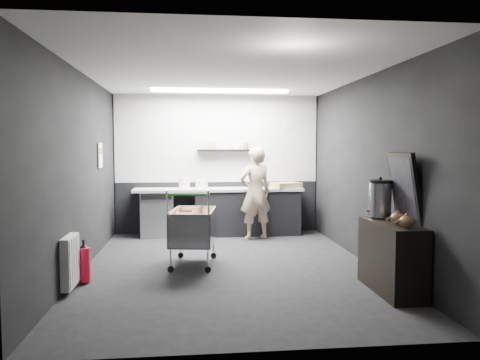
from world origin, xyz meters
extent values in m
plane|color=black|center=(0.00, 0.00, 0.00)|extent=(5.50, 5.50, 0.00)
plane|color=white|center=(0.00, 0.00, 2.70)|extent=(5.50, 5.50, 0.00)
plane|color=black|center=(0.00, 2.75, 1.35)|extent=(5.50, 0.00, 5.50)
plane|color=black|center=(0.00, -2.75, 1.35)|extent=(5.50, 0.00, 5.50)
plane|color=black|center=(-2.00, 0.00, 1.35)|extent=(0.00, 5.50, 5.50)
plane|color=black|center=(2.00, 0.00, 1.35)|extent=(0.00, 5.50, 5.50)
cube|color=#B1B1AD|center=(0.00, 2.73, 1.85)|extent=(3.95, 0.02, 1.70)
cube|color=black|center=(0.00, 2.73, 0.50)|extent=(3.95, 0.02, 1.00)
cube|color=black|center=(0.20, 2.62, 1.62)|extent=(1.20, 0.22, 0.04)
cylinder|color=silver|center=(1.40, 2.72, 2.15)|extent=(0.20, 0.03, 0.20)
cube|color=white|center=(-1.98, 1.30, 1.55)|extent=(0.02, 0.30, 0.40)
cube|color=red|center=(-1.98, 1.30, 1.62)|extent=(0.02, 0.22, 0.10)
cube|color=silver|center=(-1.94, -0.90, 0.35)|extent=(0.10, 0.50, 0.60)
cube|color=white|center=(0.00, 1.85, 2.67)|extent=(2.40, 0.20, 0.04)
cube|color=black|center=(0.55, 2.42, 0.42)|extent=(2.00, 0.56, 0.85)
cube|color=#B6B6B1|center=(0.00, 2.42, 0.88)|extent=(3.20, 0.60, 0.05)
cube|color=#9EA0A5|center=(-1.15, 2.42, 0.42)|extent=(0.60, 0.58, 0.85)
cube|color=black|center=(-1.15, 2.12, 0.78)|extent=(0.56, 0.02, 0.10)
imported|color=beige|center=(0.65, 1.97, 0.85)|extent=(0.70, 0.56, 1.69)
cube|color=silver|center=(-0.50, 0.17, 0.33)|extent=(0.71, 0.97, 0.02)
cube|color=silver|center=(-0.78, 0.17, 0.56)|extent=(0.15, 0.89, 0.48)
cube|color=silver|center=(-0.22, 0.17, 0.56)|extent=(0.15, 0.89, 0.48)
cube|color=silver|center=(-0.50, -0.27, 0.56)|extent=(0.58, 0.10, 0.48)
cube|color=silver|center=(-0.50, 0.61, 0.56)|extent=(0.58, 0.10, 0.48)
cylinder|color=silver|center=(-0.75, -0.24, 0.18)|extent=(0.02, 0.02, 0.32)
cylinder|color=silver|center=(-0.25, -0.24, 0.18)|extent=(0.02, 0.02, 0.32)
cylinder|color=silver|center=(-0.75, 0.58, 0.18)|extent=(0.02, 0.02, 0.32)
cylinder|color=silver|center=(-0.25, 0.58, 0.18)|extent=(0.02, 0.02, 0.32)
cylinder|color=#217C24|center=(-0.50, -0.33, 1.06)|extent=(0.58, 0.12, 0.03)
cube|color=brown|center=(-0.63, 0.28, 0.54)|extent=(0.30, 0.35, 0.40)
cube|color=brown|center=(-0.35, 0.05, 0.52)|extent=(0.27, 0.33, 0.36)
cylinder|color=black|center=(-0.75, -0.24, 0.04)|extent=(0.09, 0.04, 0.08)
cylinder|color=black|center=(-0.75, 0.58, 0.04)|extent=(0.09, 0.04, 0.08)
cylinder|color=black|center=(-0.25, -0.24, 0.04)|extent=(0.09, 0.04, 0.08)
cylinder|color=black|center=(-0.25, 0.58, 0.04)|extent=(0.09, 0.04, 0.08)
cube|color=black|center=(1.78, -1.33, 0.41)|extent=(0.41, 1.08, 0.81)
cylinder|color=silver|center=(1.78, -0.97, 1.04)|extent=(0.27, 0.27, 0.41)
cylinder|color=black|center=(1.78, -0.97, 1.26)|extent=(0.27, 0.27, 0.04)
sphere|color=black|center=(1.78, -0.97, 1.30)|extent=(0.05, 0.05, 0.05)
ellipsoid|color=brown|center=(1.78, -1.46, 0.88)|extent=(0.16, 0.16, 0.13)
ellipsoid|color=brown|center=(1.78, -1.69, 0.88)|extent=(0.16, 0.16, 0.13)
cube|color=black|center=(1.94, -1.28, 1.22)|extent=(0.19, 0.63, 0.81)
cube|color=black|center=(1.92, -1.28, 1.22)|extent=(0.13, 0.54, 0.69)
cylinder|color=red|center=(-1.85, -0.60, 0.24)|extent=(0.16, 0.16, 0.42)
cone|color=black|center=(-1.85, -0.60, 0.47)|extent=(0.10, 0.10, 0.06)
cylinder|color=black|center=(-1.85, -0.60, 0.51)|extent=(0.03, 0.03, 0.06)
cube|color=#987851|center=(1.30, 2.37, 0.95)|extent=(0.61, 0.54, 0.10)
cylinder|color=silver|center=(-0.65, 2.42, 1.00)|extent=(0.21, 0.21, 0.21)
cube|color=silver|center=(-0.32, 2.37, 0.98)|extent=(0.22, 0.19, 0.17)
camera|label=1|loc=(-0.54, -6.45, 1.68)|focal=35.00mm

